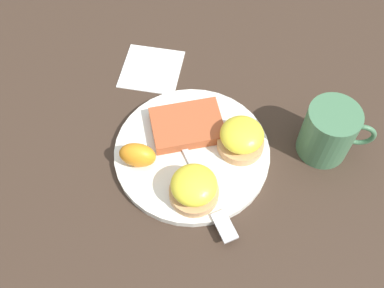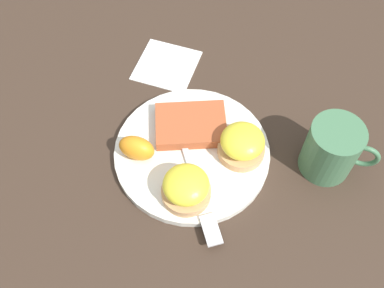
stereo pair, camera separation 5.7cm
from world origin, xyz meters
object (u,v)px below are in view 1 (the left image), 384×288
sandwich_benedict_right (241,138)px  cup (329,132)px  sandwich_benedict_left (194,188)px  orange_wedge (138,155)px  fork (203,183)px  hashbrown_patty (187,125)px

sandwich_benedict_right → cup: 0.14m
sandwich_benedict_left → cup: size_ratio=0.67×
orange_wedge → fork: 0.11m
sandwich_benedict_left → hashbrown_patty: 0.13m
hashbrown_patty → sandwich_benedict_left: bearing=-74.4°
hashbrown_patty → fork: hashbrown_patty is taller
cup → sandwich_benedict_left: bearing=-146.1°
hashbrown_patty → fork: (0.04, -0.10, -0.01)m
sandwich_benedict_left → hashbrown_patty: size_ratio=0.65×
hashbrown_patty → orange_wedge: bearing=-129.8°
cup → sandwich_benedict_right: bearing=-167.7°
orange_wedge → cup: bearing=16.8°
sandwich_benedict_left → orange_wedge: size_ratio=1.30×
sandwich_benedict_right → orange_wedge: sandwich_benedict_right is taller
sandwich_benedict_right → orange_wedge: bearing=-159.4°
fork → cup: size_ratio=1.80×
sandwich_benedict_right → fork: 0.10m
hashbrown_patty → orange_wedge: orange_wedge is taller
fork → sandwich_benedict_right: bearing=58.4°
sandwich_benedict_left → orange_wedge: 0.11m
orange_wedge → hashbrown_patty: bearing=50.2°
sandwich_benedict_right → orange_wedge: 0.17m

